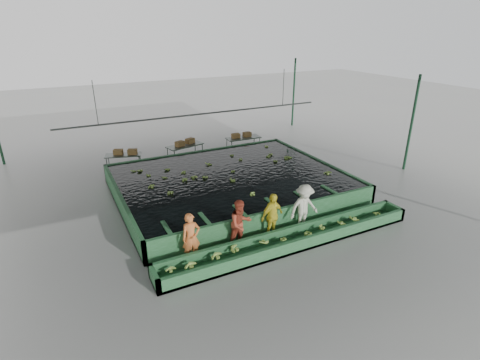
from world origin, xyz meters
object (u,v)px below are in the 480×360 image
worker_d (304,207)px  box_stack_right (241,137)px  worker_c (272,216)px  worker_a (191,237)px  packing_table_right (243,145)px  sorting_trough (292,239)px  packing_table_left (124,162)px  flotation_tank (230,184)px  box_stack_mid (185,145)px  box_stack_left (126,154)px  worker_b (240,224)px  packing_table_mid (185,153)px

worker_d → box_stack_right: bearing=77.8°
worker_d → box_stack_right: size_ratio=1.50×
worker_c → worker_a: bearing=165.5°
worker_d → worker_a: bearing=-179.2°
packing_table_right → sorting_trough: bearing=-107.9°
packing_table_left → box_stack_right: size_ratio=1.52×
flotation_tank → sorting_trough: bearing=-90.0°
box_stack_mid → box_stack_right: (3.55, -0.10, -0.00)m
worker_a → box_stack_left: size_ratio=1.39×
worker_c → worker_b: bearing=165.5°
worker_c → sorting_trough: bearing=-79.4°
worker_d → packing_table_mid: size_ratio=0.88×
sorting_trough → packing_table_right: 10.66m
packing_table_mid → box_stack_left: bearing=177.0°
worker_b → worker_d: (2.67, 0.00, 0.03)m
packing_table_left → box_stack_right: (6.99, -0.22, 0.53)m
packing_table_mid → packing_table_right: bearing=-1.8°
packing_table_right → worker_d: bearing=-103.6°
worker_b → packing_table_right: 10.57m
worker_c → packing_table_left: bearing=95.1°
worker_a → box_stack_right: 11.51m
worker_c → box_stack_left: 10.17m
packing_table_left → packing_table_right: (7.08, -0.28, 0.05)m
flotation_tank → worker_a: (-3.46, -4.30, 0.40)m
worker_d → packing_table_mid: (-1.42, 9.45, -0.45)m
flotation_tank → worker_b: bearing=-111.0°
worker_b → worker_d: size_ratio=0.97×
packing_table_right → packing_table_left: bearing=177.7°
worker_c → packing_table_mid: 9.46m
worker_d → packing_table_left: 10.77m
worker_a → worker_c: 3.08m
packing_table_right → box_stack_right: size_ratio=1.70×
box_stack_left → box_stack_right: bearing=-1.8°
flotation_tank → worker_a: worker_a is taller
worker_b → box_stack_left: size_ratio=1.46×
flotation_tank → worker_d: (1.02, -4.30, 0.47)m
packing_table_left → packing_table_mid: bearing=-2.9°
box_stack_mid → box_stack_right: box_stack_mid is taller
packing_table_left → packing_table_right: size_ratio=0.89×
flotation_tank → packing_table_right: 6.01m
worker_c → packing_table_mid: (-0.02, 9.45, -0.41)m
packing_table_left → packing_table_right: packing_table_right is taller
worker_b → box_stack_mid: worker_b is taller
packing_table_right → box_stack_left: bearing=177.7°
packing_table_mid → worker_b: bearing=-97.6°
worker_c → box_stack_mid: worker_c is taller
packing_table_left → worker_a: bearing=-87.9°
flotation_tank → packing_table_right: packing_table_right is taller
sorting_trough → packing_table_mid: (-0.40, 10.25, 0.22)m
worker_c → box_stack_left: (-3.30, 9.62, -0.04)m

